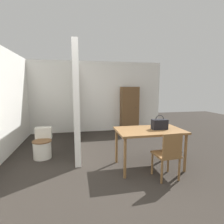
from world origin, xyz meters
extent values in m
plane|color=#2D2823|center=(0.00, 0.00, 0.00)|extent=(16.00, 16.00, 0.00)
cube|color=white|center=(0.00, 4.15, 1.25)|extent=(5.20, 0.12, 2.50)
cube|color=white|center=(-2.16, 2.04, 1.25)|extent=(0.12, 5.09, 2.50)
cube|color=white|center=(-0.53, 2.65, 1.25)|extent=(0.12, 2.87, 2.50)
cube|color=brown|center=(0.87, 0.97, 0.75)|extent=(1.30, 0.78, 0.04)
cylinder|color=brown|center=(0.28, 0.64, 0.37)|extent=(0.05, 0.05, 0.73)
cylinder|color=brown|center=(1.46, 0.64, 0.37)|extent=(0.05, 0.05, 0.73)
cylinder|color=brown|center=(0.28, 1.30, 0.37)|extent=(0.05, 0.05, 0.73)
cylinder|color=brown|center=(1.46, 1.30, 0.37)|extent=(0.05, 0.05, 0.73)
cube|color=brown|center=(0.99, 0.52, 0.42)|extent=(0.42, 0.42, 0.04)
cube|color=brown|center=(1.00, 0.34, 0.65)|extent=(0.35, 0.05, 0.41)
cylinder|color=brown|center=(0.81, 0.67, 0.20)|extent=(0.04, 0.04, 0.41)
cylinder|color=brown|center=(1.14, 0.69, 0.20)|extent=(0.04, 0.04, 0.41)
cylinder|color=brown|center=(0.83, 0.34, 0.20)|extent=(0.04, 0.04, 0.41)
cylinder|color=brown|center=(1.16, 0.36, 0.20)|extent=(0.04, 0.04, 0.41)
cylinder|color=silver|center=(-1.31, 1.86, 0.19)|extent=(0.39, 0.39, 0.38)
cylinder|color=brown|center=(-1.31, 1.86, 0.39)|extent=(0.41, 0.41, 0.02)
cube|color=silver|center=(-1.31, 2.13, 0.52)|extent=(0.37, 0.18, 0.27)
cube|color=black|center=(1.07, 0.95, 0.87)|extent=(0.30, 0.16, 0.20)
torus|color=black|center=(1.07, 0.95, 0.97)|extent=(0.18, 0.01, 0.18)
cube|color=brown|center=(1.35, 3.88, 0.81)|extent=(0.63, 0.37, 1.61)
sphere|color=black|center=(1.53, 3.68, 0.89)|extent=(0.02, 0.02, 0.02)
cube|color=#BCBCC1|center=(1.88, 1.66, 0.24)|extent=(0.31, 0.21, 0.49)
camera|label=1|loc=(-0.53, -2.16, 1.59)|focal=28.00mm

